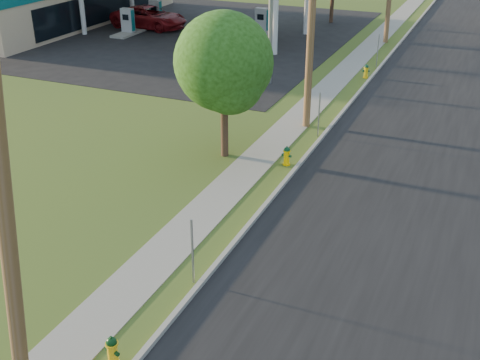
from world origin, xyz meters
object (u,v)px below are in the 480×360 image
object	(u,v)px
hydrant_near	(112,351)
fuel_pump_sw	(156,15)
utility_pole_mid	(312,16)
tree_verge	(225,66)
fuel_pump_se	(262,24)
car_red	(149,17)
hydrant_far	(366,71)
fuel_pump_ne	(240,35)
utility_pole_near	(4,206)
fuel_pump_nw	(128,25)
hydrant_mid	(287,156)

from	to	relation	value
hydrant_near	fuel_pump_sw	bearing A→B (deg)	119.07
utility_pole_mid	tree_verge	xyz separation A→B (m)	(-1.92, -4.57, -1.23)
fuel_pump_se	car_red	world-z (taller)	fuel_pump_se
utility_pole_mid	tree_verge	world-z (taller)	utility_pole_mid
utility_pole_mid	hydrant_far	size ratio (longest dim) A/B	12.29
tree_verge	utility_pole_mid	bearing A→B (deg)	67.22
hydrant_near	fuel_pump_ne	bearing A→B (deg)	108.01
fuel_pump_ne	utility_pole_near	bearing A→B (deg)	-73.98
car_red	fuel_pump_nw	bearing A→B (deg)	178.00
utility_pole_near	utility_pole_mid	xyz separation A→B (m)	(-0.00, 18.00, 0.15)
fuel_pump_sw	hydrant_near	distance (m)	38.17
fuel_pump_se	tree_verge	size ratio (longest dim) A/B	0.55
fuel_pump_ne	car_red	size ratio (longest dim) A/B	0.54
fuel_pump_nw	fuel_pump_se	xyz separation A→B (m)	(9.00, 4.00, 0.00)
hydrant_far	utility_pole_near	bearing A→B (deg)	-91.62
hydrant_mid	car_red	world-z (taller)	car_red
fuel_pump_sw	car_red	xyz separation A→B (m)	(0.24, -1.43, 0.11)
fuel_pump_se	hydrant_far	xyz separation A→B (m)	(9.66, -8.24, -0.33)
tree_verge	hydrant_near	size ratio (longest dim) A/B	7.05
utility_pole_near	fuel_pump_ne	world-z (taller)	utility_pole_near
fuel_pump_sw	hydrant_mid	xyz separation A→B (m)	(18.49, -21.38, -0.34)
fuel_pump_sw	hydrant_mid	bearing A→B (deg)	-49.15
utility_pole_near	utility_pole_mid	bearing A→B (deg)	90.00
fuel_pump_nw	tree_verge	xyz separation A→B (m)	(15.98, -17.57, 3.00)
fuel_pump_nw	car_red	distance (m)	2.58
fuel_pump_sw	fuel_pump_se	world-z (taller)	same
tree_verge	fuel_pump_nw	bearing A→B (deg)	132.28
fuel_pump_se	hydrant_far	distance (m)	12.70
utility_pole_mid	fuel_pump_ne	world-z (taller)	utility_pole_mid
utility_pole_near	hydrant_near	size ratio (longest dim) A/B	11.54
hydrant_near	hydrant_far	xyz separation A→B (m)	(0.11, 25.11, -0.01)
hydrant_mid	car_red	bearing A→B (deg)	132.46
fuel_pump_nw	car_red	world-z (taller)	fuel_pump_nw
car_red	hydrant_far	bearing A→B (deg)	-107.00
fuel_pump_ne	hydrant_near	xyz separation A→B (m)	(9.54, -29.36, -0.32)
utility_pole_near	hydrant_mid	world-z (taller)	utility_pole_near
hydrant_mid	utility_pole_near	bearing A→B (deg)	-92.47
fuel_pump_se	fuel_pump_sw	bearing A→B (deg)	180.00
utility_pole_near	hydrant_near	world-z (taller)	utility_pole_near
fuel_pump_se	car_red	bearing A→B (deg)	-170.70
tree_verge	fuel_pump_ne	bearing A→B (deg)	111.66
utility_pole_mid	utility_pole_near	bearing A→B (deg)	-90.00
utility_pole_mid	fuel_pump_nw	bearing A→B (deg)	144.01
utility_pole_near	hydrant_near	bearing A→B (deg)	68.61
fuel_pump_sw	fuel_pump_ne	bearing A→B (deg)	-23.96
fuel_pump_nw	fuel_pump_ne	distance (m)	9.00
fuel_pump_ne	hydrant_far	world-z (taller)	fuel_pump_ne
fuel_pump_se	hydrant_near	xyz separation A→B (m)	(9.54, -33.36, -0.32)
fuel_pump_ne	hydrant_far	bearing A→B (deg)	-23.72
fuel_pump_se	hydrant_near	world-z (taller)	fuel_pump_se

